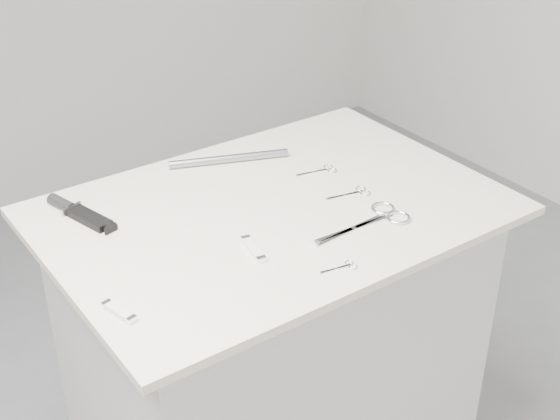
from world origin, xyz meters
TOP-DOWN VIEW (x-y plane):
  - plinth at (0.00, 0.00)m, footprint 0.90×0.60m
  - display_board at (0.00, 0.00)m, footprint 1.00×0.70m
  - large_shears at (0.15, -0.18)m, footprint 0.24×0.10m
  - embroidery_scissors_a at (0.19, -0.06)m, footprint 0.11×0.05m
  - embroidery_scissors_b at (0.20, 0.08)m, footprint 0.10×0.05m
  - tiny_scissors at (-0.02, -0.27)m, footprint 0.08×0.03m
  - sheathed_knife at (-0.37, 0.22)m, footprint 0.08×0.19m
  - pocket_knife_a at (-0.14, -0.12)m, footprint 0.04×0.10m
  - pocket_knife_b at (-0.45, -0.16)m, footprint 0.04×0.08m
  - metal_rail at (0.04, 0.25)m, footprint 0.28×0.13m

SIDE VIEW (x-z plane):
  - plinth at x=0.00m, z-range 0.00..0.90m
  - display_board at x=0.00m, z-range 0.90..0.92m
  - tiny_scissors at x=-0.02m, z-range 0.92..0.92m
  - embroidery_scissors_b at x=0.20m, z-range 0.92..0.92m
  - embroidery_scissors_a at x=0.19m, z-range 0.92..0.92m
  - large_shears at x=0.15m, z-range 0.92..0.93m
  - pocket_knife_b at x=-0.45m, z-range 0.92..0.93m
  - pocket_knife_a at x=-0.14m, z-range 0.92..0.93m
  - sheathed_knife at x=-0.37m, z-range 0.91..0.94m
  - metal_rail at x=0.04m, z-range 0.92..0.94m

